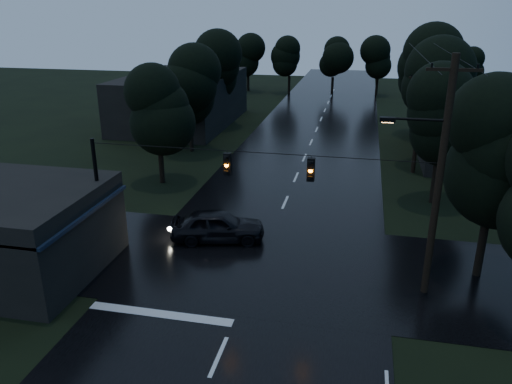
% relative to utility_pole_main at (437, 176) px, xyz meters
% --- Properties ---
extents(main_road, '(12.00, 120.00, 0.02)m').
position_rel_utility_pole_main_xyz_m(main_road, '(-7.41, 19.00, -5.26)').
color(main_road, black).
rests_on(main_road, ground).
extents(cross_street, '(60.00, 9.00, 0.02)m').
position_rel_utility_pole_main_xyz_m(cross_street, '(-7.41, 1.00, -5.26)').
color(cross_street, black).
rests_on(cross_street, ground).
extents(building_far_right, '(10.00, 14.00, 4.40)m').
position_rel_utility_pole_main_xyz_m(building_far_right, '(6.59, 23.00, -3.06)').
color(building_far_right, black).
rests_on(building_far_right, ground).
extents(building_far_left, '(10.00, 16.00, 5.00)m').
position_rel_utility_pole_main_xyz_m(building_far_left, '(-21.41, 29.00, -2.76)').
color(building_far_left, black).
rests_on(building_far_left, ground).
extents(utility_pole_main, '(3.50, 0.30, 10.00)m').
position_rel_utility_pole_main_xyz_m(utility_pole_main, '(0.00, 0.00, 0.00)').
color(utility_pole_main, black).
rests_on(utility_pole_main, ground).
extents(utility_pole_far, '(2.00, 0.30, 7.50)m').
position_rel_utility_pole_main_xyz_m(utility_pole_far, '(0.89, 17.00, -1.38)').
color(utility_pole_far, black).
rests_on(utility_pole_far, ground).
extents(anchor_pole_left, '(0.18, 0.18, 6.00)m').
position_rel_utility_pole_main_xyz_m(anchor_pole_left, '(-14.91, 0.00, -2.26)').
color(anchor_pole_left, black).
rests_on(anchor_pole_left, ground).
extents(span_signals, '(15.00, 0.37, 1.12)m').
position_rel_utility_pole_main_xyz_m(span_signals, '(-6.85, -0.01, -0.01)').
color(span_signals, black).
rests_on(span_signals, ground).
extents(tree_corner_near, '(4.48, 4.48, 9.44)m').
position_rel_utility_pole_main_xyz_m(tree_corner_near, '(2.59, 2.00, 0.74)').
color(tree_corner_near, black).
rests_on(tree_corner_near, ground).
extents(tree_left_a, '(3.92, 3.92, 8.26)m').
position_rel_utility_pole_main_xyz_m(tree_left_a, '(-16.41, 11.00, -0.02)').
color(tree_left_a, black).
rests_on(tree_left_a, ground).
extents(tree_left_b, '(4.20, 4.20, 8.85)m').
position_rel_utility_pole_main_xyz_m(tree_left_b, '(-17.01, 19.00, 0.36)').
color(tree_left_b, black).
rests_on(tree_left_b, ground).
extents(tree_left_c, '(4.48, 4.48, 9.44)m').
position_rel_utility_pole_main_xyz_m(tree_left_c, '(-17.61, 29.00, 0.74)').
color(tree_left_c, black).
rests_on(tree_left_c, ground).
extents(tree_right_a, '(4.20, 4.20, 8.85)m').
position_rel_utility_pole_main_xyz_m(tree_right_a, '(1.59, 11.00, 0.36)').
color(tree_right_a, black).
rests_on(tree_right_a, ground).
extents(tree_right_b, '(4.48, 4.48, 9.44)m').
position_rel_utility_pole_main_xyz_m(tree_right_b, '(2.19, 19.00, 0.74)').
color(tree_right_b, black).
rests_on(tree_right_b, ground).
extents(tree_right_c, '(4.76, 4.76, 10.03)m').
position_rel_utility_pole_main_xyz_m(tree_right_c, '(2.79, 29.00, 1.11)').
color(tree_right_c, black).
rests_on(tree_right_c, ground).
extents(car, '(5.18, 2.98, 1.66)m').
position_rel_utility_pole_main_xyz_m(car, '(-10.04, 3.02, -4.43)').
color(car, black).
rests_on(car, ground).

